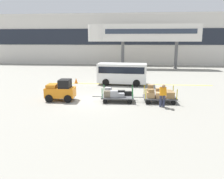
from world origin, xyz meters
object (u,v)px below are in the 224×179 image
Objects in this scene: baggage_tug at (61,91)px; baggage_cart_lead at (116,95)px; baggage_cart_middle at (159,95)px; baggage_handler at (163,94)px; safety_cone_near at (76,81)px; shuttle_van at (122,72)px.

baggage_tug is 4.08m from baggage_cart_lead.
baggage_handler reaches higher than baggage_cart_middle.
safety_cone_near is (-7.73, 6.46, -0.29)m from baggage_cart_middle.
safety_cone_near is at bearing 179.20° from shuttle_van.
baggage_handler is (3.14, -1.12, 0.37)m from baggage_cart_lead.
baggage_cart_lead is (4.07, 0.15, -0.26)m from baggage_tug.
baggage_cart_lead is at bearing -54.45° from safety_cone_near.
baggage_tug is 6.75m from safety_cone_near.
baggage_handler is at bearing -67.95° from shuttle_van.
shuttle_van reaches higher than baggage_cart_lead.
shuttle_van is (-3.08, 7.61, 0.37)m from baggage_handler.
baggage_handler is 2.84× the size of safety_cone_near.
baggage_cart_middle is at bearing 1.77° from baggage_cart_lead.
baggage_tug is 0.71× the size of baggage_cart_middle.
shuttle_van is (4.13, 6.64, 0.48)m from baggage_tug.
baggage_tug is 7.28m from baggage_handler.
shuttle_van is at bearing -0.80° from safety_cone_near.
baggage_tug is at bearing -177.94° from baggage_cart_lead.
baggage_cart_middle is (7.11, 0.24, -0.19)m from baggage_tug.
baggage_tug reaches higher than baggage_handler.
shuttle_van is (0.06, 6.49, 0.74)m from baggage_cart_lead.
shuttle_van is at bearing 89.45° from baggage_cart_lead.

